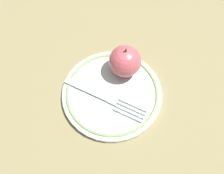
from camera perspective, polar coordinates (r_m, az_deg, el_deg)
name	(u,v)px	position (r m, az deg, el deg)	size (l,w,h in m)	color
ground_plane	(119,90)	(0.52, 1.66, -0.62)	(2.00, 2.00, 0.00)	olive
plate	(112,93)	(0.50, 0.00, -1.42)	(0.20, 0.20, 0.01)	silver
apple_red_whole	(125,61)	(0.50, 2.99, 5.90)	(0.06, 0.06, 0.07)	#BF505A
fork	(102,97)	(0.49, -2.36, -2.36)	(0.16, 0.11, 0.00)	silver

